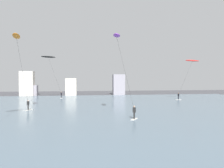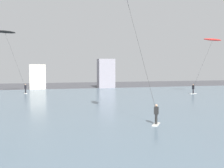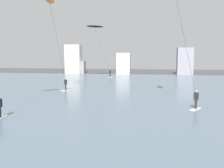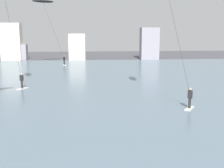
# 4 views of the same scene
# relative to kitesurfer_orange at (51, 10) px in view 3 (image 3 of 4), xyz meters

# --- Properties ---
(water_bay) EXTENTS (84.00, 52.00, 0.10)m
(water_bay) POSITION_rel_kitesurfer_orange_xyz_m (10.65, 4.24, -9.91)
(water_bay) COLOR slate
(water_bay) RESTS_ON ground
(far_shore_buildings) EXTENTS (31.20, 3.96, 7.32)m
(far_shore_buildings) POSITION_rel_kitesurfer_orange_xyz_m (3.85, 31.84, -6.87)
(far_shore_buildings) COLOR beige
(far_shore_buildings) RESTS_ON ground
(kitesurfer_orange) EXTENTS (2.15, 4.93, 11.20)m
(kitesurfer_orange) POSITION_rel_kitesurfer_orange_xyz_m (0.00, 0.00, 0.00)
(kitesurfer_orange) COLOR silver
(kitesurfer_orange) RESTS_ON water_bay
(kitesurfer_black) EXTENTS (5.25, 2.63, 10.71)m
(kitesurfer_black) POSITION_rel_kitesurfer_orange_xyz_m (0.74, 21.72, -0.18)
(kitesurfer_black) COLOR silver
(kitesurfer_black) RESTS_ON water_bay
(kitesurfer_purple) EXTENTS (2.93, 4.46, 11.00)m
(kitesurfer_purple) POSITION_rel_kitesurfer_orange_xyz_m (13.78, -4.54, -0.51)
(kitesurfer_purple) COLOR silver
(kitesurfer_purple) RESTS_ON water_bay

